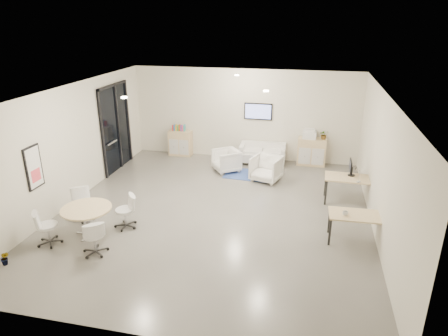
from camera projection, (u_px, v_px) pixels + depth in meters
room_shell at (214, 156)px, 10.02m from camera, size 9.60×10.60×4.80m
glass_door at (116, 125)px, 13.14m from camera, size 0.09×1.90×2.85m
artwork at (34, 167)px, 9.39m from camera, size 0.05×0.54×1.04m
wall_tv at (258, 111)px, 13.94m from camera, size 0.98×0.06×0.58m
ceiling_spots at (213, 87)px, 10.26m from camera, size 3.14×4.14×0.03m
sideboard_left at (180, 143)px, 14.78m from camera, size 0.83×0.43×0.94m
sideboard_right at (311, 152)px, 13.80m from camera, size 0.96×0.46×0.96m
books at (179, 128)px, 14.59m from camera, size 0.48×0.14×0.22m
printer at (310, 134)px, 13.60m from camera, size 0.47×0.39×0.32m
loveseat at (263, 154)px, 14.07m from camera, size 1.61×0.85×0.59m
blue_rug at (249, 175)px, 13.08m from camera, size 1.59×1.11×0.01m
armchair_left at (226, 159)px, 13.28m from camera, size 1.06×1.07×0.81m
armchair_right at (266, 167)px, 12.50m from camera, size 1.03×1.00×0.87m
desk_rear at (351, 180)px, 10.95m from camera, size 1.44×0.75×0.74m
desk_front at (359, 217)px, 9.02m from camera, size 1.35×0.70×0.69m
monitor at (351, 167)px, 10.98m from camera, size 0.20×0.50×0.44m
round_table at (87, 211)px, 9.30m from camera, size 1.16×1.16×0.71m
meeting_chairs at (88, 219)px, 9.37m from camera, size 2.18×2.18×0.82m
plant_cabinet at (324, 136)px, 13.49m from camera, size 0.34×0.37×0.25m
plant_floor at (6, 262)px, 8.35m from camera, size 0.25×0.35×0.14m
cup at (345, 213)px, 8.94m from camera, size 0.15×0.13×0.12m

